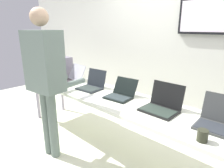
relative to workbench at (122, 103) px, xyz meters
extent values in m
cube|color=silver|center=(0.00, 0.00, -0.72)|extent=(8.00, 8.00, 0.04)
cube|color=silver|center=(0.00, 1.13, 0.52)|extent=(8.00, 0.06, 2.44)
cube|color=black|center=(0.58, 1.08, 1.02)|extent=(0.91, 0.05, 0.46)
cube|color=white|center=(0.58, 1.06, 1.02)|extent=(0.85, 0.02, 0.40)
cube|color=silver|center=(0.00, 0.00, 0.02)|extent=(3.71, 0.70, 0.04)
cylinder|color=gray|center=(-1.75, -0.25, -0.35)|extent=(0.05, 0.05, 0.71)
cylinder|color=gray|center=(-1.75, 0.25, -0.35)|extent=(0.05, 0.05, 0.71)
cube|color=slate|center=(-1.59, 0.10, 0.21)|extent=(0.42, 0.36, 0.34)
cube|color=black|center=(-1.59, -0.08, 0.21)|extent=(0.04, 0.01, 0.03)
cube|color=#B0B1BB|center=(-1.16, 0.00, 0.05)|extent=(0.40, 0.29, 0.02)
cube|color=#343032|center=(-1.16, -0.02, 0.07)|extent=(0.37, 0.24, 0.00)
cube|color=#B0B1BB|center=(-1.14, 0.18, 0.18)|extent=(0.38, 0.16, 0.23)
cube|color=#1D2529|center=(-1.14, 0.18, 0.18)|extent=(0.35, 0.14, 0.20)
cube|color=#22272C|center=(-0.60, -0.02, 0.05)|extent=(0.35, 0.28, 0.02)
cube|color=#2C3532|center=(-0.60, -0.03, 0.07)|extent=(0.31, 0.22, 0.00)
cube|color=#22272C|center=(-0.61, 0.14, 0.18)|extent=(0.33, 0.10, 0.24)
cube|color=silver|center=(-0.61, 0.14, 0.18)|extent=(0.30, 0.08, 0.21)
cube|color=black|center=(-0.06, -0.01, 0.05)|extent=(0.34, 0.26, 0.02)
cube|color=#293335|center=(-0.06, -0.02, 0.07)|extent=(0.30, 0.21, 0.00)
cube|color=black|center=(-0.08, 0.15, 0.16)|extent=(0.33, 0.15, 0.20)
cube|color=white|center=(-0.08, 0.16, 0.16)|extent=(0.30, 0.13, 0.17)
cube|color=black|center=(0.50, -0.01, 0.05)|extent=(0.37, 0.27, 0.02)
cube|color=#27322B|center=(0.50, -0.02, 0.07)|extent=(0.34, 0.22, 0.00)
cube|color=black|center=(0.50, 0.15, 0.19)|extent=(0.36, 0.07, 0.26)
cube|color=#315F33|center=(0.50, 0.16, 0.19)|extent=(0.34, 0.06, 0.23)
cube|color=#373A39|center=(1.06, 0.01, 0.05)|extent=(0.38, 0.28, 0.02)
cube|color=#272B31|center=(1.06, 0.00, 0.07)|extent=(0.35, 0.22, 0.00)
cylinder|color=slate|center=(-0.70, -0.64, -0.27)|extent=(0.12, 0.12, 0.87)
cylinder|color=slate|center=(-0.58, -0.62, -0.27)|extent=(0.12, 0.12, 0.87)
cube|color=slate|center=(-0.64, -0.63, 0.51)|extent=(0.47, 0.32, 0.69)
sphere|color=tan|center=(-0.64, -0.63, 0.99)|extent=(0.20, 0.20, 0.20)
cylinder|color=slate|center=(-0.84, -0.36, 0.22)|extent=(0.11, 0.33, 0.07)
cylinder|color=slate|center=(-0.52, -0.32, 0.22)|extent=(0.11, 0.33, 0.07)
cylinder|color=#2A2D1E|center=(1.02, -0.25, 0.09)|extent=(0.08, 0.08, 0.09)
cube|color=white|center=(-0.30, -0.17, 0.04)|extent=(0.28, 0.34, 0.00)
camera|label=1|loc=(1.41, -1.67, 0.89)|focal=30.99mm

